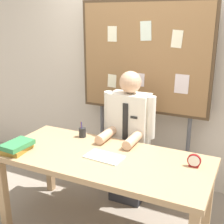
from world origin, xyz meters
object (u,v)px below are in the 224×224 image
Objects in this scene: bulletin_board at (144,60)px; book_stack at (17,147)px; pen_holder at (82,132)px; desk_clock at (194,161)px; desk at (103,165)px; open_notebook at (104,157)px; person at (129,143)px.

bulletin_board is 1.56m from book_stack.
pen_holder reaches higher than book_stack.
book_stack is 2.57× the size of desk_clock.
pen_holder is at bearing 142.43° from desk.
pen_holder is (-1.13, 0.15, -0.00)m from desk_clock.
desk_clock is at bearing 12.92° from open_notebook.
person is 0.87m from desk_clock.
book_stack reaches higher than desk.
book_stack is (-0.73, -0.83, 0.14)m from person.
desk_clock is at bearing 14.86° from book_stack.
bulletin_board is at bearing 89.98° from person.
book_stack is 0.88× the size of open_notebook.
open_notebook is at bearing -88.75° from bulletin_board.
person is 4.97× the size of book_stack.
person is (0.00, 0.58, -0.02)m from desk.
person is 8.77× the size of pen_holder.
bulletin_board is at bearing 89.99° from desk.
desk_clock is at bearing -7.66° from pen_holder.
bulletin_board reaches higher than pen_holder.
bulletin_board is 1.01m from pen_holder.
open_notebook is at bearing 16.69° from book_stack.
bulletin_board reaches higher than desk.
book_stack is 1.53m from desk_clock.
book_stack is 0.65m from pen_holder.
person reaches higher than open_notebook.
person is 1.11m from book_stack.
desk is 6.54× the size of book_stack.
book_stack is at bearing -121.38° from bulletin_board.
book_stack is at bearing -163.31° from open_notebook.
desk_clock is at bearing -47.44° from bulletin_board.
person reaches higher than desk.
bulletin_board is 18.91× the size of desk_clock.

